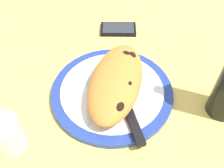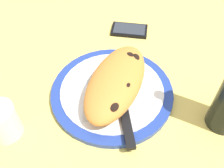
% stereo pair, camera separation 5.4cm
% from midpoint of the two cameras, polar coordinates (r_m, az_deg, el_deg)
% --- Properties ---
extents(ground_plane, '(1.50, 1.50, 0.03)m').
position_cam_midpoint_polar(ground_plane, '(0.65, 2.39, -3.16)').
color(ground_plane, '#EACC60').
extents(plate, '(0.30, 0.30, 0.02)m').
position_cam_midpoint_polar(plate, '(0.63, 2.46, -1.86)').
color(plate, '#233D99').
rests_on(plate, ground_plane).
extents(calzone, '(0.28, 0.17, 0.06)m').
position_cam_midpoint_polar(calzone, '(0.60, 3.58, 0.74)').
color(calzone, orange).
rests_on(calzone, plate).
extents(fork, '(0.16, 0.04, 0.00)m').
position_cam_midpoint_polar(fork, '(0.60, -2.85, -3.60)').
color(fork, silver).
rests_on(fork, plate).
extents(knife, '(0.24, 0.09, 0.01)m').
position_cam_midpoint_polar(knife, '(0.57, 5.63, -7.22)').
color(knife, silver).
rests_on(knife, plate).
extents(smartphone, '(0.07, 0.11, 0.01)m').
position_cam_midpoint_polar(smartphone, '(0.82, 5.88, 11.98)').
color(smartphone, black).
rests_on(smartphone, ground_plane).
extents(water_glass, '(0.07, 0.07, 0.08)m').
position_cam_midpoint_polar(water_glass, '(0.58, -21.11, -8.34)').
color(water_glass, silver).
rests_on(water_glass, ground_plane).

